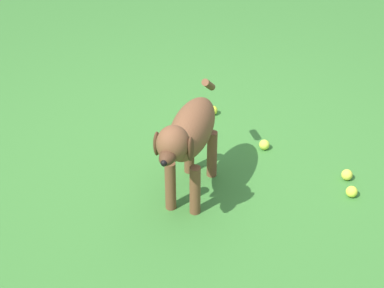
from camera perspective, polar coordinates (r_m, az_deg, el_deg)
The scene contains 7 objects.
ground at distance 3.74m, azimuth 0.30°, elevation -1.97°, with size 14.00×14.00×0.00m, color #38722D.
dog at distance 3.25m, azimuth -0.26°, elevation 0.84°, with size 0.92×0.26×0.62m.
tennis_ball_0 at distance 4.17m, azimuth -0.42°, elevation 2.60°, with size 0.07×0.07×0.07m, color #D1D63D.
tennis_ball_1 at distance 3.89m, azimuth 6.75°, elevation -0.07°, with size 0.07×0.07×0.07m, color #CADF41.
tennis_ball_2 at distance 3.71m, azimuth 14.23°, elevation -2.80°, with size 0.07×0.07×0.07m, color #D3D140.
tennis_ball_3 at distance 3.59m, azimuth 14.65°, elevation -4.31°, with size 0.07×0.07×0.07m, color #D7E43C.
tennis_ball_4 at distance 4.24m, azimuth 1.94°, elevation 3.15°, with size 0.07×0.07×0.07m, color #CCD631.
Camera 1 is at (2.87, 1.06, 2.15)m, focal length 57.26 mm.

